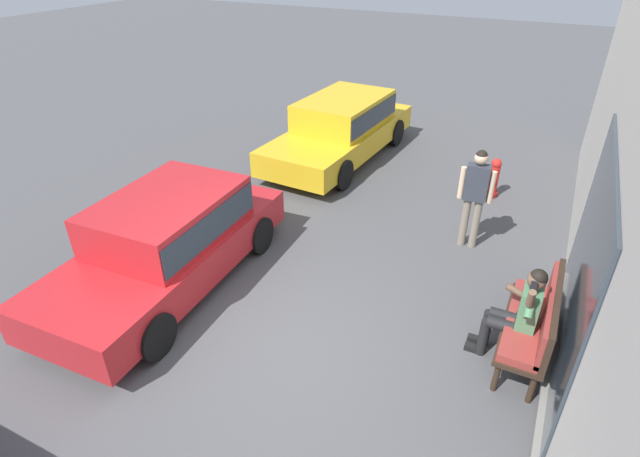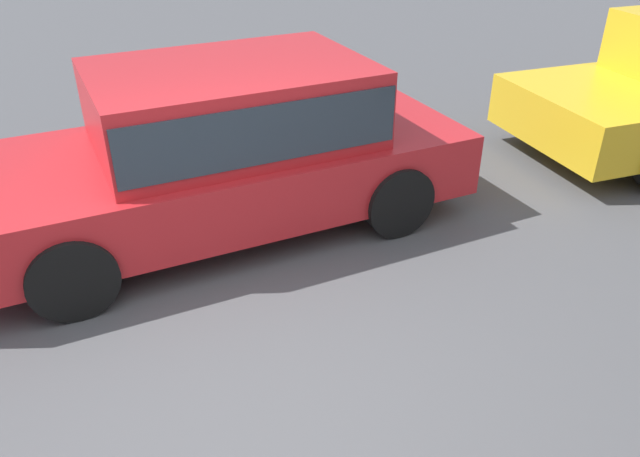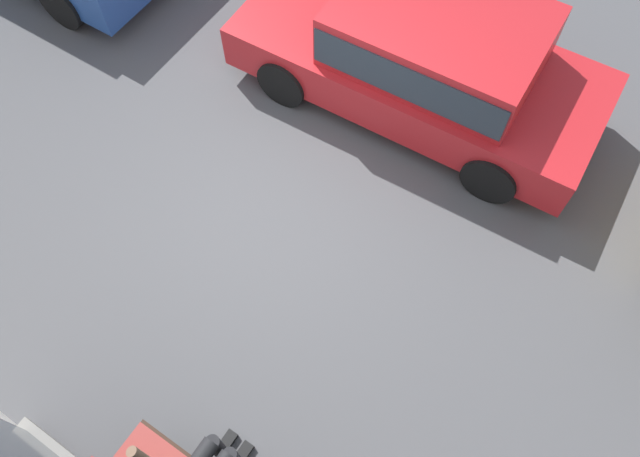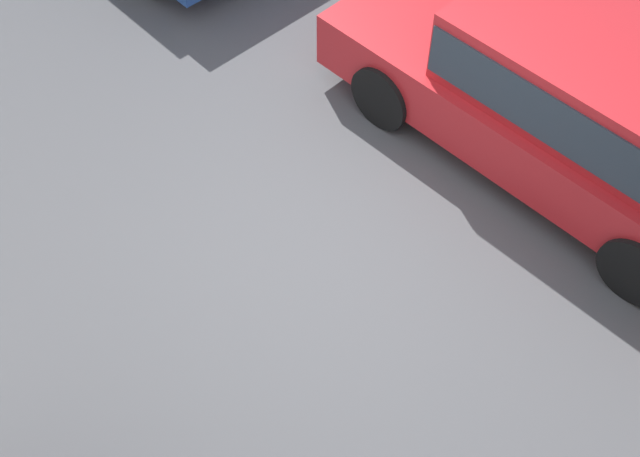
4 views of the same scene
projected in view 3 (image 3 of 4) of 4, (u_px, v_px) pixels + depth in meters
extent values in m
plane|color=#4C4C4F|center=(281.00, 210.00, 6.81)|extent=(60.00, 60.00, 0.00)
cylinder|color=#332319|center=(151.00, 438.00, 5.47)|extent=(0.07, 0.07, 0.42)
cylinder|color=black|center=(217.00, 447.00, 5.38)|extent=(0.12, 0.12, 0.53)
cube|color=black|center=(226.00, 444.00, 5.62)|extent=(0.10, 0.24, 0.07)
cube|color=black|center=(242.00, 455.00, 5.57)|extent=(0.10, 0.24, 0.07)
cylinder|color=brown|center=(140.00, 457.00, 4.47)|extent=(0.16, 0.08, 0.25)
cube|color=red|center=(417.00, 68.00, 7.12)|extent=(4.28, 1.91, 0.53)
cube|color=red|center=(439.00, 36.00, 6.57)|extent=(2.25, 1.61, 0.63)
cube|color=#28333D|center=(439.00, 36.00, 6.57)|extent=(2.21, 1.64, 0.44)
cylinder|color=black|center=(283.00, 82.00, 7.27)|extent=(0.63, 0.21, 0.62)
cylinder|color=black|center=(490.00, 178.00, 6.64)|extent=(0.63, 0.21, 0.62)
cylinder|color=black|center=(545.00, 77.00, 7.30)|extent=(0.63, 0.21, 0.62)
cylinder|color=black|center=(62.00, 4.00, 7.85)|extent=(0.67, 0.19, 0.66)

